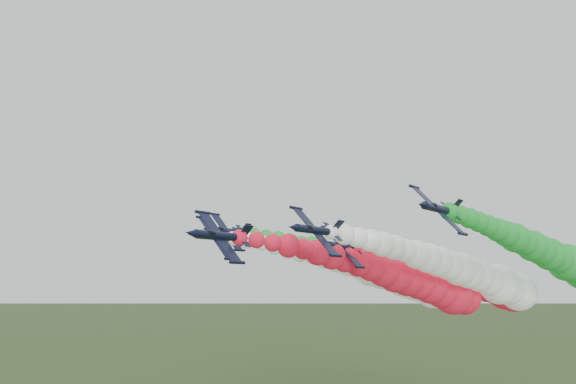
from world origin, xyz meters
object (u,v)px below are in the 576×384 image
jet_outer_right (563,261)px  jet_trail (479,283)px  jet_inner_left (389,277)px  jet_outer_left (380,268)px  jet_lead (416,282)px  jet_inner_right (474,275)px

jet_outer_right → jet_trail: 22.17m
jet_inner_left → jet_outer_left: bearing=128.3°
jet_trail → jet_inner_left: bearing=-127.2°
jet_lead → jet_trail: size_ratio=1.00×
jet_lead → jet_outer_left: 27.30m
jet_inner_right → jet_outer_left: 28.36m
jet_outer_right → jet_trail: size_ratio=1.00×
jet_inner_left → jet_inner_right: 19.01m
jet_inner_left → jet_outer_left: size_ratio=1.00×
jet_lead → jet_inner_right: (7.72, 9.43, 1.20)m
jet_inner_right → jet_trail: 19.15m
jet_inner_left → jet_inner_right: bearing=-2.7°
jet_inner_left → jet_trail: bearing=52.8°
jet_inner_left → jet_inner_right: jet_inner_left is taller
jet_inner_right → jet_outer_left: size_ratio=1.00×
jet_lead → jet_outer_right: size_ratio=1.00×
jet_outer_left → jet_inner_right: bearing=-21.2°
jet_inner_right → jet_trail: size_ratio=1.00×
jet_lead → jet_inner_right: size_ratio=0.99×
jet_lead → jet_trail: (1.87, 27.61, -0.17)m
jet_inner_right → jet_trail: jet_inner_right is taller
jet_inner_right → jet_lead: bearing=-129.3°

